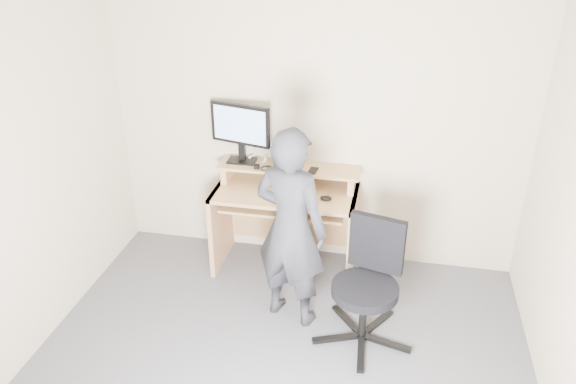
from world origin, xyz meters
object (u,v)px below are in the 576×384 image
(desk, at_px, (287,208))
(office_chair, at_px, (369,279))
(person, at_px, (291,228))
(monitor, at_px, (240,128))

(desk, distance_m, office_chair, 1.13)
(office_chair, xyz_separation_m, person, (-0.59, 0.11, 0.28))
(desk, distance_m, monitor, 0.79)
(desk, xyz_separation_m, office_chair, (0.76, -0.84, -0.05))
(person, bearing_deg, desk, -57.83)
(desk, height_order, office_chair, office_chair)
(monitor, xyz_separation_m, office_chair, (1.18, -0.92, -0.72))
(desk, bearing_deg, person, -76.46)
(office_chair, bearing_deg, monitor, 156.77)
(desk, xyz_separation_m, person, (0.17, -0.72, 0.23))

